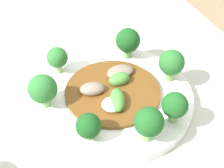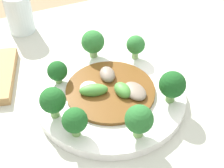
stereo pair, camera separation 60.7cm
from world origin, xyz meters
name	(u,v)px [view 1 (the left image)]	position (x,y,z in m)	size (l,w,h in m)	color
plate	(112,96)	(0.00, -0.04, 0.74)	(0.30, 0.30, 0.02)	white
broccoli_northwest	(88,126)	(-0.09, 0.04, 0.77)	(0.04, 0.04, 0.05)	#7AAD5B
broccoli_northeast	(57,58)	(0.10, 0.04, 0.78)	(0.04, 0.04, 0.06)	#89B76B
broccoli_southwest	(175,106)	(-0.10, -0.11, 0.78)	(0.04, 0.04, 0.06)	#7AAD5B
broccoli_southeast	(128,41)	(0.10, -0.11, 0.79)	(0.05, 0.05, 0.07)	#70A356
broccoli_north	(43,89)	(0.01, 0.09, 0.78)	(0.05, 0.05, 0.07)	#89B76B
broccoli_west	(149,122)	(-0.12, -0.05, 0.79)	(0.05, 0.05, 0.06)	#7AAD5B
broccoli_south	(171,62)	(0.00, -0.16, 0.79)	(0.05, 0.05, 0.07)	#7AAD5B
stirfry_center	(112,89)	(0.00, -0.04, 0.75)	(0.18, 0.18, 0.03)	brown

